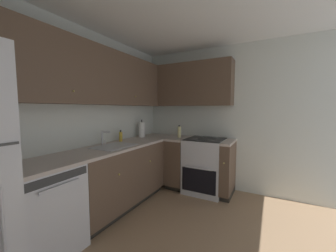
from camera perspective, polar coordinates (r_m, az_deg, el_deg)
name	(u,v)px	position (r m, az deg, el deg)	size (l,w,h in m)	color
wall_back	(76,122)	(2.77, -25.43, 1.00)	(3.67, 0.05, 2.46)	silver
wall_right	(229,119)	(3.51, 17.51, 2.01)	(0.05, 3.20, 2.46)	silver
dishwasher	(42,211)	(2.36, -33.09, -20.17)	(0.60, 0.63, 0.86)	silver
lower_cabinets_back	(119,177)	(2.97, -14.19, -14.16)	(1.52, 0.62, 0.86)	brown
countertop_back	(118,146)	(2.85, -14.37, -5.75)	(2.73, 0.60, 0.04)	#B7A89E
lower_cabinets_right	(194,165)	(3.47, 7.56, -11.20)	(0.62, 1.09, 0.86)	brown
countertop_right	(194,140)	(3.37, 7.63, -3.97)	(0.60, 1.09, 0.03)	#B7A89E
oven_range	(205,165)	(3.42, 10.80, -11.12)	(0.68, 0.62, 1.04)	silver
upper_cabinets_back	(100,77)	(2.82, -19.23, 13.42)	(2.41, 0.34, 0.74)	brown
upper_cabinets_right	(186,85)	(3.57, 5.23, 11.85)	(0.32, 1.63, 0.74)	brown
sink	(115,149)	(2.76, -15.34, -6.60)	(0.55, 0.40, 0.10)	#B7B7BC
faucet	(104,137)	(2.89, -18.32, -2.96)	(0.07, 0.16, 0.20)	silver
soap_bottle	(121,136)	(3.14, -13.70, -2.99)	(0.05, 0.05, 0.18)	gold
paper_towel_roll	(142,130)	(3.54, -7.68, -1.09)	(0.11, 0.11, 0.33)	white
oil_bottle	(179,132)	(3.47, 3.33, -1.69)	(0.06, 0.06, 0.22)	beige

